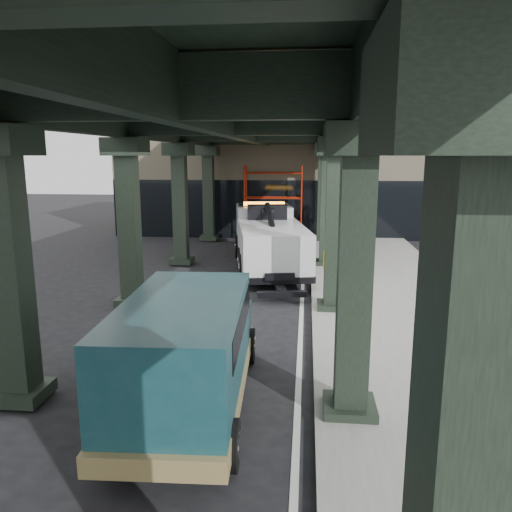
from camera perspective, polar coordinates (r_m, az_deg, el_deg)
The scene contains 8 objects.
ground at distance 13.03m, azimuth -2.47°, elevation -8.81°, with size 90.00×90.00×0.00m, color black.
sidewalk at distance 15.02m, azimuth 16.03°, elevation -6.19°, with size 5.00×40.00×0.15m, color gray.
lane_stripe at distance 14.80m, azimuth 5.23°, elevation -6.33°, with size 0.12×38.00×0.01m, color silver.
viaduct at distance 14.30m, azimuth -3.11°, elevation 15.23°, with size 7.40×32.00×6.40m.
building at distance 32.11m, azimuth 6.31°, elevation 10.44°, with size 22.00×10.00×8.00m, color #C6B793.
scaffolding at distance 26.91m, azimuth 2.01°, elevation 6.29°, with size 3.08×0.88×4.00m.
tow_truck at distance 19.92m, azimuth 1.36°, elevation 2.18°, with size 3.55×8.43×2.69m.
towed_van at distance 8.99m, azimuth -7.83°, elevation -10.58°, with size 2.33×5.37×2.14m.
Camera 1 is at (1.80, -12.10, 4.50)m, focal length 35.00 mm.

